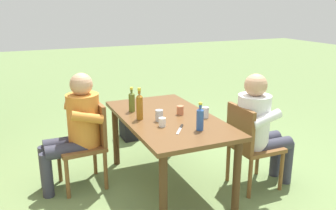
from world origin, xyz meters
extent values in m
plane|color=#6B844C|center=(0.00, 0.00, 0.00)|extent=(24.00, 24.00, 0.00)
cube|color=brown|center=(0.00, 0.00, 0.73)|extent=(1.57, 0.86, 0.04)
cylinder|color=#4C311A|center=(-0.71, -0.35, 0.35)|extent=(0.07, 0.07, 0.71)
cylinder|color=#4C311A|center=(0.71, -0.35, 0.35)|extent=(0.07, 0.07, 0.71)
cylinder|color=#4C311A|center=(-0.71, 0.35, 0.35)|extent=(0.07, 0.07, 0.71)
cylinder|color=#4C311A|center=(0.71, 0.35, 0.35)|extent=(0.07, 0.07, 0.71)
cube|color=brown|center=(-0.35, -0.81, 0.43)|extent=(0.44, 0.44, 0.04)
cube|color=brown|center=(-0.35, -0.61, 0.66)|extent=(0.42, 0.04, 0.42)
cylinder|color=brown|center=(-0.54, -1.00, 0.21)|extent=(0.04, 0.04, 0.41)
cylinder|color=brown|center=(-0.16, -1.00, 0.21)|extent=(0.04, 0.04, 0.41)
cylinder|color=brown|center=(-0.54, -0.62, 0.21)|extent=(0.04, 0.04, 0.41)
cylinder|color=brown|center=(-0.16, -0.62, 0.21)|extent=(0.04, 0.04, 0.41)
cube|color=brown|center=(0.35, 0.81, 0.43)|extent=(0.47, 0.47, 0.04)
cube|color=brown|center=(0.37, 0.61, 0.66)|extent=(0.42, 0.07, 0.42)
cylinder|color=brown|center=(0.53, 1.01, 0.21)|extent=(0.04, 0.04, 0.41)
cylinder|color=brown|center=(0.15, 0.99, 0.21)|extent=(0.04, 0.04, 0.41)
cylinder|color=brown|center=(0.56, 0.63, 0.21)|extent=(0.04, 0.04, 0.41)
cylinder|color=brown|center=(0.18, 0.61, 0.21)|extent=(0.04, 0.04, 0.41)
cylinder|color=white|center=(-0.35, -0.76, 0.71)|extent=(0.32, 0.32, 0.52)
sphere|color=tan|center=(-0.35, -0.76, 1.07)|extent=(0.22, 0.22, 0.22)
cylinder|color=#383847|center=(-0.44, -0.96, 0.45)|extent=(0.14, 0.40, 0.14)
cylinder|color=#383847|center=(-0.44, -1.16, 0.23)|extent=(0.11, 0.11, 0.45)
cylinder|color=white|center=(-0.54, -0.76, 0.79)|extent=(0.09, 0.31, 0.16)
cylinder|color=#383847|center=(-0.26, -0.96, 0.45)|extent=(0.14, 0.40, 0.14)
cylinder|color=#383847|center=(-0.26, -1.16, 0.23)|extent=(0.11, 0.11, 0.45)
cylinder|color=white|center=(-0.16, -0.76, 0.79)|extent=(0.09, 0.31, 0.16)
cylinder|color=orange|center=(0.35, 0.76, 0.71)|extent=(0.32, 0.32, 0.52)
sphere|color=tan|center=(0.35, 0.76, 1.07)|extent=(0.22, 0.22, 0.22)
cylinder|color=#383847|center=(0.44, 0.96, 0.45)|extent=(0.14, 0.40, 0.14)
cylinder|color=#383847|center=(0.44, 1.16, 0.23)|extent=(0.11, 0.11, 0.45)
cylinder|color=orange|center=(0.54, 0.76, 0.79)|extent=(0.09, 0.31, 0.16)
cylinder|color=#383847|center=(0.26, 0.96, 0.45)|extent=(0.14, 0.40, 0.14)
cylinder|color=#383847|center=(0.26, 1.16, 0.23)|extent=(0.11, 0.11, 0.45)
cylinder|color=orange|center=(0.16, 0.76, 0.79)|extent=(0.09, 0.31, 0.16)
cylinder|color=#566623|center=(0.31, 0.27, 0.84)|extent=(0.06, 0.06, 0.18)
cone|color=#566623|center=(0.31, 0.27, 0.94)|extent=(0.06, 0.06, 0.03)
cylinder|color=#566623|center=(0.31, 0.27, 0.97)|extent=(0.03, 0.03, 0.03)
cylinder|color=yellow|center=(0.31, 0.27, 0.99)|extent=(0.03, 0.03, 0.02)
cylinder|color=#996019|center=(0.04, 0.28, 0.86)|extent=(0.06, 0.06, 0.22)
cone|color=#996019|center=(0.04, 0.28, 0.99)|extent=(0.06, 0.06, 0.03)
cylinder|color=#996019|center=(0.04, 0.28, 1.02)|extent=(0.03, 0.03, 0.03)
cylinder|color=yellow|center=(0.04, 0.28, 1.04)|extent=(0.03, 0.03, 0.02)
cylinder|color=#2D56A3|center=(-0.46, -0.11, 0.84)|extent=(0.06, 0.06, 0.18)
cone|color=#2D56A3|center=(-0.46, -0.11, 0.94)|extent=(0.06, 0.06, 0.03)
cylinder|color=#2D56A3|center=(-0.46, -0.11, 0.97)|extent=(0.03, 0.03, 0.03)
cylinder|color=yellow|center=(-0.46, -0.11, 0.99)|extent=(0.03, 0.03, 0.02)
cylinder|color=silver|center=(-0.17, -0.32, 0.80)|extent=(0.07, 0.07, 0.11)
cylinder|color=white|center=(-0.24, 0.16, 0.79)|extent=(0.06, 0.06, 0.08)
cylinder|color=#BC6B47|center=(0.02, -0.14, 0.79)|extent=(0.07, 0.07, 0.09)
cylinder|color=#B2B7BC|center=(-0.08, 0.13, 0.80)|extent=(0.07, 0.07, 0.11)
cube|color=silver|center=(-0.40, 0.07, 0.75)|extent=(0.16, 0.12, 0.01)
cube|color=black|center=(-0.32, 0.01, 0.75)|extent=(0.08, 0.06, 0.01)
cube|color=black|center=(1.43, -0.02, 0.24)|extent=(0.31, 0.18, 0.47)
cube|color=black|center=(1.43, -0.14, 0.15)|extent=(0.22, 0.06, 0.21)
camera|label=1|loc=(-3.04, 1.33, 1.83)|focal=37.90mm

